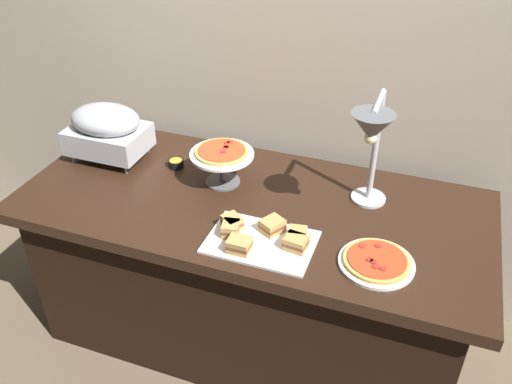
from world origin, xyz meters
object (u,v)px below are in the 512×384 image
at_px(pizza_plate_front, 377,262).
at_px(sandwich_platter, 261,237).
at_px(heat_lamp, 372,136).
at_px(pizza_plate_center, 222,156).
at_px(chafing_dish, 107,129).
at_px(sauce_cup_near, 176,163).

height_order(pizza_plate_front, sandwich_platter, sandwich_platter).
relative_size(heat_lamp, pizza_plate_center, 1.80).
distance_m(chafing_dish, heat_lamp, 1.19).
relative_size(chafing_dish, pizza_plate_front, 1.29).
bearing_deg(pizza_plate_center, chafing_dish, 177.77).
bearing_deg(heat_lamp, chafing_dish, 175.14).
distance_m(pizza_plate_front, sauce_cup_near, 1.01).
relative_size(pizza_plate_center, sandwich_platter, 0.69).
distance_m(chafing_dish, pizza_plate_front, 1.31).
relative_size(heat_lamp, pizza_plate_front, 1.83).
bearing_deg(heat_lamp, sandwich_platter, -142.33).
xyz_separation_m(chafing_dish, pizza_plate_center, (0.56, -0.02, -0.02)).
xyz_separation_m(pizza_plate_center, sauce_cup_near, (-0.24, 0.05, -0.11)).
bearing_deg(heat_lamp, sauce_cup_near, 171.77).
bearing_deg(pizza_plate_center, pizza_plate_front, -23.40).
height_order(sandwich_platter, sauce_cup_near, sandwich_platter).
relative_size(chafing_dish, heat_lamp, 0.70).
height_order(chafing_dish, sauce_cup_near, chafing_dish).
bearing_deg(pizza_plate_center, sauce_cup_near, 169.51).
xyz_separation_m(heat_lamp, sandwich_platter, (-0.32, -0.25, -0.35)).
bearing_deg(pizza_plate_center, heat_lamp, -7.30).
bearing_deg(chafing_dish, pizza_plate_front, -14.44).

